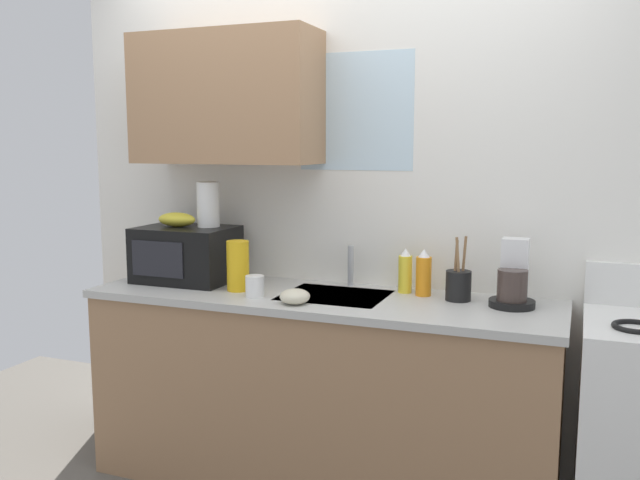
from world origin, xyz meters
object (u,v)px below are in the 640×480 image
banana_bunch (177,219)px  utensil_crock (458,284)px  microwave (186,254)px  dish_soap_bottle_orange (424,274)px  dish_soap_bottle_yellow (405,272)px  coffee_maker (513,281)px  paper_towel_roll (208,204)px  mug_white (255,286)px  cereal_canister (238,266)px  small_bowl (295,296)px

banana_bunch → utensil_crock: size_ratio=0.71×
microwave → dish_soap_bottle_orange: bearing=5.3°
dish_soap_bottle_yellow → coffee_maker: bearing=-9.5°
paper_towel_roll → mug_white: 0.55m
mug_white → coffee_maker: bearing=12.9°
paper_towel_roll → dish_soap_bottle_orange: (1.06, 0.06, -0.28)m
mug_white → utensil_crock: utensil_crock is taller
microwave → paper_towel_roll: (0.10, 0.05, 0.24)m
cereal_canister → utensil_crock: size_ratio=0.82×
banana_bunch → cereal_canister: 0.44m
mug_white → dish_soap_bottle_yellow: bearing=28.7°
utensil_crock → paper_towel_roll: bearing=-179.1°
dish_soap_bottle_yellow → mug_white: bearing=-151.3°
paper_towel_roll → microwave: bearing=-152.8°
microwave → utensil_crock: (1.33, 0.07, -0.06)m
dish_soap_bottle_orange → mug_white: bearing=-156.8°
dish_soap_bottle_yellow → dish_soap_bottle_orange: (0.09, -0.03, 0.00)m
microwave → small_bowl: (0.69, -0.25, -0.10)m
mug_white → small_bowl: size_ratio=0.73×
banana_bunch → utensil_crock: (1.38, 0.07, -0.23)m
banana_bunch → dish_soap_bottle_orange: (1.21, 0.11, -0.21)m
microwave → dish_soap_bottle_yellow: bearing=7.5°
dish_soap_bottle_orange → mug_white: size_ratio=2.21×
small_bowl → coffee_maker: bearing=19.6°
mug_white → small_bowl: 0.23m
microwave → small_bowl: 0.74m
microwave → utensil_crock: bearing=3.1°
coffee_maker → mug_white: (-1.08, -0.25, -0.06)m
dish_soap_bottle_orange → paper_towel_roll: bearing=-176.9°
dish_soap_bottle_orange → microwave: bearing=-174.7°
dish_soap_bottle_yellow → cereal_canister: (-0.73, -0.24, 0.02)m
dish_soap_bottle_yellow → cereal_canister: 0.77m
paper_towel_roll → mug_white: size_ratio=2.32×
dish_soap_bottle_yellow → banana_bunch: bearing=-172.9°
dish_soap_bottle_yellow → dish_soap_bottle_orange: bearing=-19.2°
small_bowl → banana_bunch: bearing=161.4°
paper_towel_roll → dish_soap_bottle_orange: paper_towel_roll is taller
dish_soap_bottle_orange → utensil_crock: bearing=-12.9°
microwave → coffee_maker: 1.56m
cereal_canister → paper_towel_roll: bearing=148.0°
paper_towel_roll → cereal_canister: (0.24, -0.15, -0.26)m
utensil_crock → dish_soap_bottle_yellow: bearing=164.8°
utensil_crock → small_bowl: (-0.63, -0.32, -0.04)m
dish_soap_bottle_orange → mug_white: (-0.69, -0.30, -0.05)m
paper_towel_roll → cereal_canister: size_ratio=0.95×
utensil_crock → microwave: bearing=-176.9°
cereal_canister → small_bowl: size_ratio=1.79×
banana_bunch → dish_soap_bottle_yellow: banana_bunch is taller
dish_soap_bottle_orange → small_bowl: 0.60m
coffee_maker → utensil_crock: bearing=177.1°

